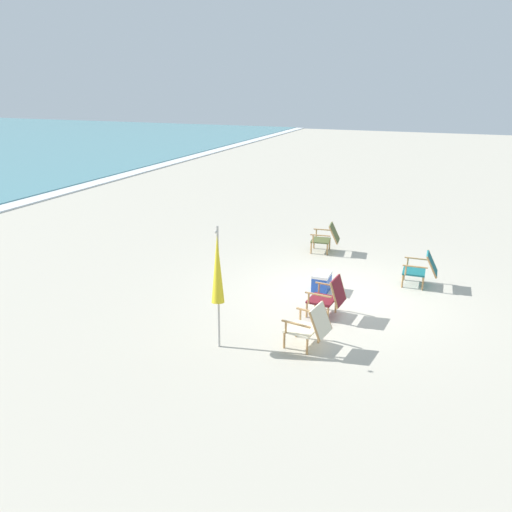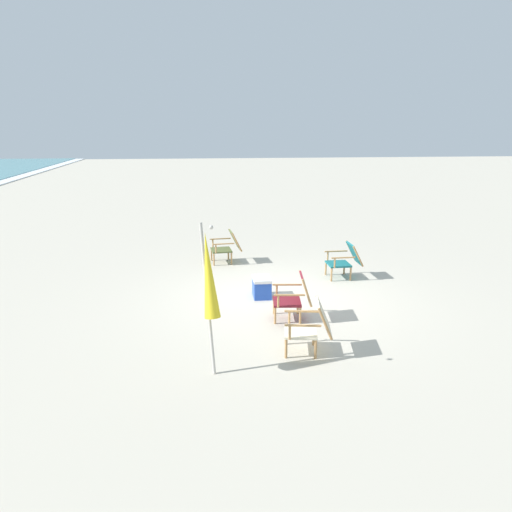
{
  "view_description": "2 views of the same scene",
  "coord_description": "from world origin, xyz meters",
  "px_view_note": "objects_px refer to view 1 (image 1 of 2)",
  "views": [
    {
      "loc": [
        -9.81,
        -2.04,
        4.32
      ],
      "look_at": [
        -0.01,
        1.86,
        0.65
      ],
      "focal_mm": 35.0,
      "sensor_mm": 36.0,
      "label": 1
    },
    {
      "loc": [
        -9.22,
        1.46,
        3.37
      ],
      "look_at": [
        0.41,
        0.46,
        0.77
      ],
      "focal_mm": 35.0,
      "sensor_mm": 36.0,
      "label": 2
    }
  ],
  "objects_px": {
    "beach_chair_mid_center": "(327,237)",
    "beach_chair_far_center": "(310,325)",
    "beach_chair_front_right": "(422,268)",
    "beach_chair_back_right": "(329,296)",
    "cooler_box": "(322,282)",
    "umbrella_furled_yellow": "(218,270)"
  },
  "relations": [
    {
      "from": "cooler_box",
      "to": "beach_chair_back_right",
      "type": "bearing_deg",
      "value": -159.39
    },
    {
      "from": "beach_chair_back_right",
      "to": "beach_chair_front_right",
      "type": "distance_m",
      "value": 2.76
    },
    {
      "from": "beach_chair_mid_center",
      "to": "cooler_box",
      "type": "relative_size",
      "value": 1.62
    },
    {
      "from": "beach_chair_front_right",
      "to": "umbrella_furled_yellow",
      "type": "xyz_separation_m",
      "value": [
        -4.04,
        3.06,
        0.95
      ]
    },
    {
      "from": "beach_chair_back_right",
      "to": "cooler_box",
      "type": "height_order",
      "value": "beach_chair_back_right"
    },
    {
      "from": "beach_chair_front_right",
      "to": "beach_chair_mid_center",
      "type": "bearing_deg",
      "value": 58.86
    },
    {
      "from": "beach_chair_back_right",
      "to": "beach_chair_front_right",
      "type": "height_order",
      "value": "beach_chair_back_right"
    },
    {
      "from": "beach_chair_far_center",
      "to": "beach_chair_front_right",
      "type": "xyz_separation_m",
      "value": [
        3.61,
        -1.55,
        -0.0
      ]
    },
    {
      "from": "beach_chair_front_right",
      "to": "beach_chair_back_right",
      "type": "bearing_deg",
      "value": 145.83
    },
    {
      "from": "cooler_box",
      "to": "beach_chair_far_center",
      "type": "bearing_deg",
      "value": -169.86
    },
    {
      "from": "cooler_box",
      "to": "beach_chair_mid_center",
      "type": "bearing_deg",
      "value": 11.82
    },
    {
      "from": "beach_chair_far_center",
      "to": "beach_chair_front_right",
      "type": "height_order",
      "value": "beach_chair_far_center"
    },
    {
      "from": "beach_chair_front_right",
      "to": "umbrella_furled_yellow",
      "type": "height_order",
      "value": "umbrella_furled_yellow"
    },
    {
      "from": "beach_chair_far_center",
      "to": "beach_chair_back_right",
      "type": "height_order",
      "value": "beach_chair_back_right"
    },
    {
      "from": "beach_chair_mid_center",
      "to": "cooler_box",
      "type": "height_order",
      "value": "beach_chair_mid_center"
    },
    {
      "from": "cooler_box",
      "to": "beach_chair_front_right",
      "type": "bearing_deg",
      "value": -61.74
    },
    {
      "from": "beach_chair_far_center",
      "to": "beach_chair_mid_center",
      "type": "bearing_deg",
      "value": 11.0
    },
    {
      "from": "beach_chair_far_center",
      "to": "umbrella_furled_yellow",
      "type": "xyz_separation_m",
      "value": [
        -0.44,
        1.51,
        0.95
      ]
    },
    {
      "from": "beach_chair_front_right",
      "to": "umbrella_furled_yellow",
      "type": "bearing_deg",
      "value": 142.86
    },
    {
      "from": "beach_chair_mid_center",
      "to": "umbrella_furled_yellow",
      "type": "relative_size",
      "value": 0.38
    },
    {
      "from": "umbrella_furled_yellow",
      "to": "beach_chair_far_center",
      "type": "bearing_deg",
      "value": -73.93
    },
    {
      "from": "beach_chair_mid_center",
      "to": "beach_chair_far_center",
      "type": "bearing_deg",
      "value": -169.0
    }
  ]
}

